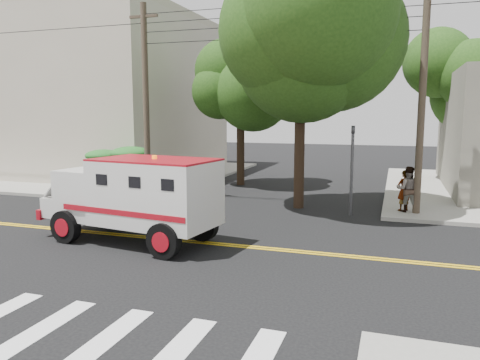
% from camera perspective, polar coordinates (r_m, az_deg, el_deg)
% --- Properties ---
extents(ground, '(100.00, 100.00, 0.00)m').
position_cam_1_polar(ground, '(14.94, -3.61, -7.72)').
color(ground, black).
rests_on(ground, ground).
extents(sidewalk_nw, '(17.00, 17.00, 0.15)m').
position_cam_1_polar(sidewalk_nw, '(33.07, -16.60, 0.82)').
color(sidewalk_nw, gray).
rests_on(sidewalk_nw, ground).
extents(building_left, '(16.00, 14.00, 10.00)m').
position_cam_1_polar(building_left, '(35.23, -18.22, 9.45)').
color(building_left, '#AFA58F').
rests_on(building_left, sidewalk_nw).
extents(utility_pole_left, '(0.28, 0.28, 9.00)m').
position_cam_1_polar(utility_pole_left, '(22.25, -11.39, 9.05)').
color(utility_pole_left, '#382D23').
rests_on(utility_pole_left, ground).
extents(utility_pole_right, '(0.28, 0.28, 9.00)m').
position_cam_1_polar(utility_pole_right, '(19.53, 21.30, 8.82)').
color(utility_pole_right, '#382D23').
rests_on(utility_pole_right, ground).
extents(tree_main, '(6.08, 5.70, 9.85)m').
position_cam_1_polar(tree_main, '(20.07, 8.62, 16.99)').
color(tree_main, black).
rests_on(tree_main, ground).
extents(tree_left, '(4.48, 4.20, 7.70)m').
position_cam_1_polar(tree_left, '(26.43, 0.60, 11.70)').
color(tree_left, black).
rests_on(tree_left, ground).
extents(tree_right, '(4.80, 4.50, 8.20)m').
position_cam_1_polar(tree_right, '(29.35, 25.66, 11.27)').
color(tree_right, black).
rests_on(tree_right, ground).
extents(traffic_signal, '(0.15, 0.18, 3.60)m').
position_cam_1_polar(traffic_signal, '(19.07, 13.50, 2.33)').
color(traffic_signal, '#3F3F42').
rests_on(traffic_signal, ground).
extents(accessibility_sign, '(0.45, 0.10, 2.02)m').
position_cam_1_polar(accessibility_sign, '(22.85, -12.26, 1.12)').
color(accessibility_sign, '#3F3F42').
rests_on(accessibility_sign, ground).
extents(palm_planter, '(3.52, 2.63, 2.36)m').
position_cam_1_polar(palm_planter, '(23.85, -14.28, 2.02)').
color(palm_planter, '#1E3314').
rests_on(palm_planter, sidewalk_nw).
extents(armored_truck, '(6.18, 3.05, 2.70)m').
position_cam_1_polar(armored_truck, '(15.10, -12.62, -1.74)').
color(armored_truck, beige).
rests_on(armored_truck, ground).
extents(pedestrian_a, '(0.72, 0.69, 1.66)m').
position_cam_1_polar(pedestrian_a, '(20.06, 19.33, -1.21)').
color(pedestrian_a, gray).
rests_on(pedestrian_a, sidewalk_ne).
extents(pedestrian_b, '(0.91, 0.72, 1.83)m').
position_cam_1_polar(pedestrian_b, '(19.89, 19.76, -1.06)').
color(pedestrian_b, gray).
rests_on(pedestrian_b, sidewalk_ne).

